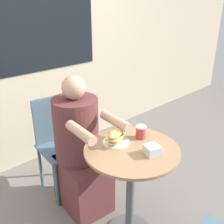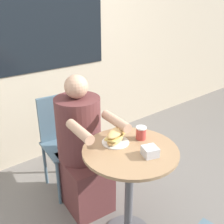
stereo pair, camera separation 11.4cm
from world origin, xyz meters
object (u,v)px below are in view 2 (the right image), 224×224
seated_diner (82,154)px  sandwich_on_plate (116,137)px  diner_chair (62,134)px  drink_cup (141,133)px  cafe_table (130,176)px

seated_diner → sandwich_on_plate: (0.04, -0.38, 0.30)m
diner_chair → seated_diner: seated_diner is taller
drink_cup → diner_chair: bearing=103.8°
diner_chair → seated_diner: bearing=93.8°
diner_chair → sandwich_on_plate: bearing=97.9°
cafe_table → sandwich_on_plate: sandwich_on_plate is taller
cafe_table → seated_diner: (-0.06, 0.51, -0.05)m
cafe_table → drink_cup: drink_cup is taller
cafe_table → sandwich_on_plate: size_ratio=3.75×
cafe_table → sandwich_on_plate: 0.28m
cafe_table → seated_diner: bearing=96.7°
cafe_table → sandwich_on_plate: (-0.02, 0.13, 0.25)m
sandwich_on_plate → cafe_table: bearing=-80.2°
sandwich_on_plate → drink_cup: sandwich_on_plate is taller
sandwich_on_plate → seated_diner: bearing=95.6°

